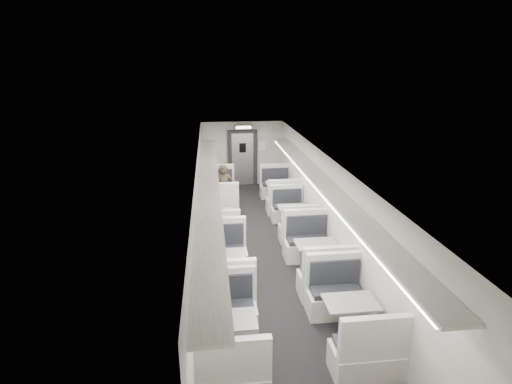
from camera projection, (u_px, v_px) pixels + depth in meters
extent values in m
cube|color=black|center=(264.00, 258.00, 9.67)|extent=(3.00, 12.00, 0.12)
cube|color=silver|center=(264.00, 157.00, 8.89)|extent=(3.00, 12.00, 0.12)
cube|color=silver|center=(242.00, 153.00, 15.00)|extent=(3.00, 0.12, 2.40)
cube|color=silver|center=(196.00, 212.00, 9.11)|extent=(0.12, 12.00, 2.40)
cube|color=silver|center=(329.00, 207.00, 9.45)|extent=(0.12, 12.00, 2.40)
cube|color=white|center=(219.00, 213.00, 11.71)|extent=(1.14, 0.63, 0.48)
cube|color=black|center=(219.00, 203.00, 11.65)|extent=(1.01, 0.50, 0.11)
cube|color=white|center=(219.00, 196.00, 11.31)|extent=(1.14, 0.13, 0.75)
cube|color=white|center=(218.00, 195.00, 13.29)|extent=(1.14, 0.63, 0.48)
cube|color=black|center=(217.00, 187.00, 13.17)|extent=(1.01, 0.50, 0.11)
cube|color=white|center=(217.00, 176.00, 13.32)|extent=(1.14, 0.13, 0.75)
cylinder|color=#B6B6B8|center=(218.00, 200.00, 12.46)|extent=(0.11, 0.11, 0.74)
cylinder|color=#B6B6B8|center=(219.00, 210.00, 12.57)|extent=(0.39, 0.39, 0.03)
cube|color=gray|center=(218.00, 187.00, 12.34)|extent=(0.94, 0.64, 0.04)
cube|color=white|center=(221.00, 238.00, 10.12)|extent=(0.96, 0.53, 0.41)
cube|color=black|center=(221.00, 229.00, 10.07)|extent=(0.85, 0.42, 0.09)
cube|color=white|center=(221.00, 222.00, 9.78)|extent=(0.96, 0.11, 0.63)
cube|color=white|center=(220.00, 218.00, 11.45)|extent=(0.96, 0.53, 0.41)
cube|color=black|center=(219.00, 210.00, 11.35)|extent=(0.85, 0.42, 0.09)
cube|color=white|center=(219.00, 199.00, 11.48)|extent=(0.96, 0.11, 0.63)
cylinder|color=#B6B6B8|center=(220.00, 224.00, 10.75)|extent=(0.09, 0.09, 0.62)
cylinder|color=#B6B6B8|center=(221.00, 234.00, 10.85)|extent=(0.33, 0.33, 0.03)
cube|color=gray|center=(220.00, 212.00, 10.65)|extent=(0.80, 0.54, 0.04)
cube|color=white|center=(226.00, 300.00, 7.46)|extent=(1.08, 0.60, 0.46)
cube|color=black|center=(226.00, 286.00, 7.40)|extent=(0.96, 0.48, 0.10)
cube|color=white|center=(226.00, 278.00, 7.07)|extent=(1.08, 0.12, 0.71)
cube|color=white|center=(223.00, 260.00, 8.96)|extent=(1.08, 0.60, 0.46)
cube|color=black|center=(223.00, 249.00, 8.85)|extent=(0.96, 0.48, 0.10)
cube|color=white|center=(222.00, 232.00, 8.99)|extent=(1.08, 0.12, 0.71)
cylinder|color=#B6B6B8|center=(224.00, 273.00, 8.17)|extent=(0.10, 0.10, 0.70)
cylinder|color=#B6B6B8|center=(225.00, 287.00, 8.28)|extent=(0.37, 0.37, 0.03)
cube|color=gray|center=(224.00, 256.00, 8.05)|extent=(0.90, 0.61, 0.04)
cube|color=white|center=(233.00, 382.00, 5.55)|extent=(1.01, 0.56, 0.43)
cube|color=black|center=(233.00, 366.00, 5.50)|extent=(0.90, 0.45, 0.10)
cube|color=white|center=(233.00, 361.00, 5.19)|extent=(1.01, 0.11, 0.67)
cube|color=white|center=(228.00, 318.00, 6.96)|extent=(1.01, 0.56, 0.43)
cube|color=black|center=(227.00, 306.00, 6.85)|extent=(0.90, 0.45, 0.10)
cube|color=white|center=(226.00, 284.00, 6.99)|extent=(1.01, 0.11, 0.67)
cylinder|color=#B6B6B8|center=(230.00, 340.00, 6.22)|extent=(0.10, 0.10, 0.66)
cylinder|color=#B6B6B8|center=(230.00, 357.00, 6.32)|extent=(0.34, 0.34, 0.03)
cube|color=gray|center=(229.00, 320.00, 6.11)|extent=(0.84, 0.57, 0.04)
cube|color=white|center=(283.00, 206.00, 12.38)|extent=(1.04, 0.58, 0.44)
cube|color=black|center=(283.00, 197.00, 12.33)|extent=(0.92, 0.46, 0.10)
cube|color=white|center=(285.00, 191.00, 12.01)|extent=(1.04, 0.12, 0.69)
cube|color=white|center=(275.00, 191.00, 13.83)|extent=(1.04, 0.58, 0.44)
cube|color=black|center=(276.00, 184.00, 13.72)|extent=(0.92, 0.46, 0.10)
cube|color=white|center=(275.00, 174.00, 13.85)|extent=(1.04, 0.12, 0.69)
cylinder|color=#B6B6B8|center=(279.00, 194.00, 13.07)|extent=(0.10, 0.10, 0.68)
cylinder|color=#B6B6B8|center=(279.00, 204.00, 13.17)|extent=(0.35, 0.35, 0.03)
cube|color=gray|center=(279.00, 183.00, 12.95)|extent=(0.86, 0.59, 0.04)
cube|color=white|center=(298.00, 233.00, 10.44)|extent=(0.96, 0.53, 0.41)
cube|color=black|center=(298.00, 224.00, 10.39)|extent=(0.85, 0.43, 0.09)
cube|color=white|center=(300.00, 217.00, 10.10)|extent=(0.96, 0.11, 0.63)
cube|color=white|center=(287.00, 214.00, 11.78)|extent=(0.96, 0.53, 0.41)
cube|color=black|center=(288.00, 206.00, 11.67)|extent=(0.85, 0.43, 0.09)
cube|color=white|center=(286.00, 195.00, 11.80)|extent=(0.96, 0.11, 0.63)
cylinder|color=#B6B6B8|center=(292.00, 219.00, 11.08)|extent=(0.09, 0.09, 0.62)
cylinder|color=#B6B6B8|center=(292.00, 229.00, 11.17)|extent=(0.33, 0.33, 0.03)
cube|color=gray|center=(293.00, 207.00, 10.97)|extent=(0.80, 0.54, 0.04)
cube|color=white|center=(326.00, 285.00, 7.97)|extent=(1.08, 0.60, 0.46)
cube|color=black|center=(326.00, 271.00, 7.92)|extent=(0.96, 0.48, 0.10)
cube|color=white|center=(331.00, 264.00, 7.59)|extent=(1.08, 0.12, 0.71)
cube|color=white|center=(307.00, 249.00, 9.47)|extent=(1.08, 0.60, 0.46)
cube|color=black|center=(308.00, 239.00, 9.35)|extent=(0.96, 0.48, 0.10)
cube|color=white|center=(306.00, 223.00, 9.49)|extent=(1.08, 0.12, 0.71)
cylinder|color=#B6B6B8|center=(316.00, 261.00, 8.68)|extent=(0.10, 0.10, 0.70)
cylinder|color=#B6B6B8|center=(315.00, 274.00, 8.79)|extent=(0.37, 0.37, 0.03)
cube|color=gray|center=(317.00, 244.00, 8.56)|extent=(0.89, 0.61, 0.04)
cube|color=white|center=(366.00, 361.00, 5.95)|extent=(1.05, 0.58, 0.44)
cube|color=black|center=(367.00, 344.00, 5.89)|extent=(0.93, 0.46, 0.10)
cube|color=white|center=(375.00, 338.00, 5.57)|extent=(1.05, 0.12, 0.69)
cube|color=white|center=(335.00, 302.00, 7.40)|extent=(1.05, 0.58, 0.44)
cube|color=black|center=(336.00, 290.00, 7.29)|extent=(0.93, 0.46, 0.10)
cube|color=white|center=(333.00, 269.00, 7.43)|extent=(1.05, 0.12, 0.69)
cylinder|color=#B6B6B8|center=(349.00, 322.00, 6.64)|extent=(0.10, 0.10, 0.68)
cylinder|color=#B6B6B8|center=(348.00, 339.00, 6.74)|extent=(0.36, 0.36, 0.03)
cube|color=gray|center=(351.00, 303.00, 6.52)|extent=(0.87, 0.59, 0.04)
imported|color=black|center=(224.00, 189.00, 12.25)|extent=(0.56, 0.38, 1.51)
cube|color=black|center=(201.00, 168.00, 12.28)|extent=(0.02, 1.18, 0.84)
cube|color=black|center=(200.00, 190.00, 10.20)|extent=(0.02, 1.18, 0.84)
cube|color=black|center=(199.00, 223.00, 8.12)|extent=(0.02, 1.18, 0.84)
cube|color=black|center=(196.00, 278.00, 6.05)|extent=(0.02, 1.18, 0.84)
cube|color=white|center=(209.00, 186.00, 8.63)|extent=(0.46, 10.40, 0.05)
cube|color=white|center=(218.00, 187.00, 8.67)|extent=(0.05, 10.20, 0.04)
cube|color=white|center=(322.00, 182.00, 8.91)|extent=(0.46, 10.40, 0.05)
cube|color=white|center=(313.00, 184.00, 8.91)|extent=(0.05, 10.20, 0.04)
cube|color=black|center=(243.00, 158.00, 14.93)|extent=(1.10, 0.10, 2.10)
cube|color=#B6B6B8|center=(243.00, 159.00, 14.92)|extent=(0.80, 0.05, 1.95)
cube|color=black|center=(243.00, 148.00, 14.74)|extent=(0.25, 0.02, 0.35)
cube|color=black|center=(243.00, 127.00, 14.09)|extent=(0.62, 0.10, 0.16)
cube|color=white|center=(244.00, 127.00, 14.03)|extent=(0.54, 0.02, 0.10)
cube|color=silver|center=(263.00, 146.00, 14.86)|extent=(0.32, 0.02, 0.40)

